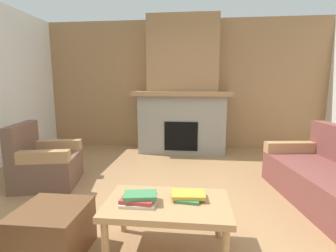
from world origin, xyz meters
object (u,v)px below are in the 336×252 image
at_px(ottoman, 53,231).
at_px(fireplace, 182,95).
at_px(armchair, 44,163).
at_px(coffee_table, 167,208).

bearing_deg(ottoman, fireplace, 75.67).
xyz_separation_m(fireplace, armchair, (-1.79, -2.01, -0.87)).
bearing_deg(ottoman, armchair, 123.72).
height_order(armchair, coffee_table, armchair).
distance_m(coffee_table, ottoman, 0.94).
bearing_deg(coffee_table, armchair, 145.94).
height_order(fireplace, coffee_table, fireplace).
xyz_separation_m(coffee_table, ottoman, (-0.91, -0.14, -0.18)).
relative_size(fireplace, coffee_table, 2.70).
bearing_deg(armchair, coffee_table, -34.06).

